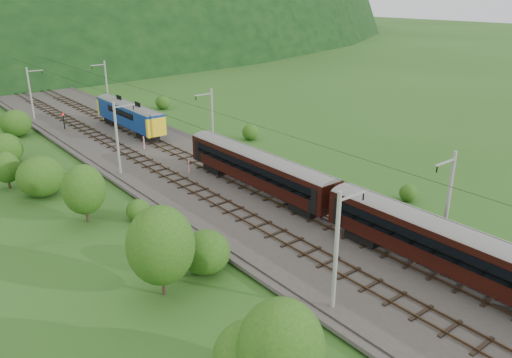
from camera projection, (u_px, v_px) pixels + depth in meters
ground at (392, 278)px, 35.74m from camera, size 600.00×600.00×0.00m
railbed at (297, 228)px, 42.99m from camera, size 14.00×220.00×0.30m
track_left at (276, 233)px, 41.51m from camera, size 2.40×220.00×0.27m
track_right at (317, 218)px, 44.32m from camera, size 2.40×220.00×0.27m
catenary_left at (118, 136)px, 53.94m from camera, size 2.54×192.28×8.00m
catenary_right at (212, 119)px, 61.09m from camera, size 2.54×192.28×8.00m
overhead_wires at (299, 151)px, 40.53m from camera, size 4.83×198.00×0.03m
hazard_post_near at (189, 167)px, 55.11m from camera, size 0.16×0.16×1.52m
hazard_post_far at (144, 143)px, 63.46m from camera, size 0.18×0.18×1.65m
signal at (64, 120)px, 72.50m from camera, size 0.25×0.25×2.28m
vegetation_left at (92, 209)px, 41.05m from camera, size 12.74×144.19×6.47m
vegetation_right at (474, 207)px, 44.25m from camera, size 5.68×98.12×3.11m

